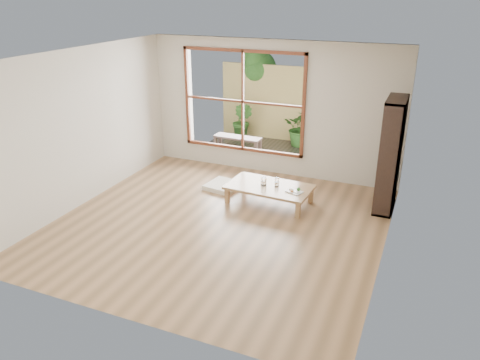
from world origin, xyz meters
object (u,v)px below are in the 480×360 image
object	(u,v)px
food_tray	(295,191)
garden_bench	(238,139)
low_table	(269,188)
bookshelf	(390,155)

from	to	relation	value
food_tray	garden_bench	bearing A→B (deg)	150.42
food_tray	garden_bench	world-z (taller)	food_tray
low_table	food_tray	xyz separation A→B (m)	(0.48, -0.09, 0.06)
food_tray	garden_bench	size ratio (longest dim) A/B	0.28
low_table	bookshelf	size ratio (longest dim) A/B	0.79
bookshelf	garden_bench	distance (m)	3.87
low_table	bookshelf	xyz separation A→B (m)	(1.87, 0.58, 0.66)
low_table	bookshelf	distance (m)	2.07
bookshelf	food_tray	distance (m)	1.65
low_table	garden_bench	world-z (taller)	garden_bench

